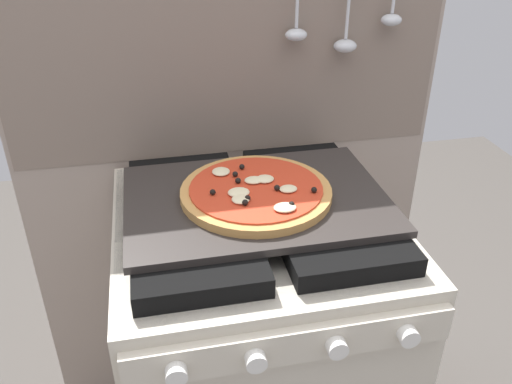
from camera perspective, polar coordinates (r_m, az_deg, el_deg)
The scene contains 4 objects.
kitchen_backsplash at distance 1.46m, azimuth -2.64°, elevation 1.64°, with size 1.10×0.08×1.55m.
stove at distance 1.40m, azimuth 0.01°, elevation -17.13°, with size 0.60×0.64×0.90m.
baking_tray at distance 1.11m, azimuth 0.00°, elevation -0.80°, with size 0.54×0.38×0.02m, color #2D2826.
pizza_left at distance 1.11m, azimuth 0.12°, elevation 0.07°, with size 0.31×0.31×0.03m.
Camera 1 is at (-0.20, -0.94, 1.48)m, focal length 37.50 mm.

